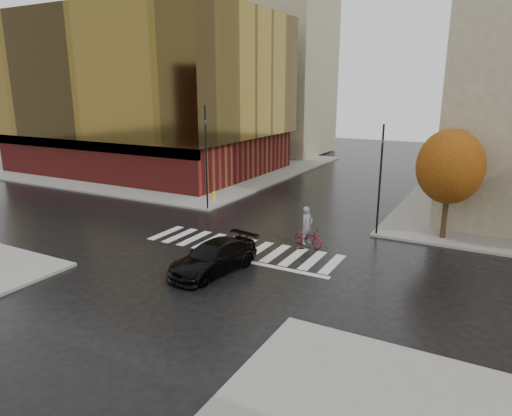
# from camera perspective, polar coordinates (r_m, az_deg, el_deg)

# --- Properties ---
(ground) EXTENTS (120.00, 120.00, 0.00)m
(ground) POSITION_cam_1_polar(r_m,az_deg,el_deg) (25.94, -2.42, -5.22)
(ground) COLOR black
(ground) RESTS_ON ground
(sidewalk_nw) EXTENTS (30.00, 30.00, 0.15)m
(sidewalk_nw) POSITION_cam_1_polar(r_m,az_deg,el_deg) (54.40, -10.11, 5.27)
(sidewalk_nw) COLOR gray
(sidewalk_nw) RESTS_ON ground
(crosswalk) EXTENTS (12.00, 3.00, 0.01)m
(crosswalk) POSITION_cam_1_polar(r_m,az_deg,el_deg) (26.35, -1.86, -4.89)
(crosswalk) COLOR silver
(crosswalk) RESTS_ON ground
(office_glass) EXTENTS (27.00, 19.00, 16.00)m
(office_glass) POSITION_cam_1_polar(r_m,az_deg,el_deg) (52.03, -13.54, 13.76)
(office_glass) COLOR maroon
(office_glass) RESTS_ON sidewalk_nw
(building_nw_far) EXTENTS (14.00, 12.00, 20.00)m
(building_nw_far) POSITION_cam_1_polar(r_m,az_deg,el_deg) (64.56, 2.33, 15.93)
(building_nw_far) COLOR gray
(building_nw_far) RESTS_ON sidewalk_nw
(tree_ne_a) EXTENTS (3.80, 3.80, 6.50)m
(tree_ne_a) POSITION_cam_1_polar(r_m,az_deg,el_deg) (28.73, 23.09, 4.77)
(tree_ne_a) COLOR black
(tree_ne_a) RESTS_ON sidewalk_ne
(sedan) EXTENTS (2.95, 5.46, 1.50)m
(sedan) POSITION_cam_1_polar(r_m,az_deg,el_deg) (22.79, -5.34, -6.16)
(sedan) COLOR black
(sedan) RESTS_ON ground
(cyclist) EXTENTS (2.17, 1.36, 2.33)m
(cyclist) POSITION_cam_1_polar(r_m,az_deg,el_deg) (26.43, 6.50, -3.11)
(cyclist) COLOR maroon
(cyclist) RESTS_ON ground
(traffic_light_nw) EXTENTS (0.20, 0.17, 7.56)m
(traffic_light_nw) POSITION_cam_1_polar(r_m,az_deg,el_deg) (33.38, -6.27, 7.16)
(traffic_light_nw) COLOR black
(traffic_light_nw) RESTS_ON sidewalk_nw
(traffic_light_ne) EXTENTS (0.15, 0.18, 6.68)m
(traffic_light_ne) POSITION_cam_1_polar(r_m,az_deg,el_deg) (28.33, 15.29, 4.14)
(traffic_light_ne) COLOR black
(traffic_light_ne) RESTS_ON sidewalk_ne
(fire_hydrant) EXTENTS (0.26, 0.26, 0.74)m
(fire_hydrant) POSITION_cam_1_polar(r_m,az_deg,el_deg) (36.57, -5.25, 1.59)
(fire_hydrant) COLOR #EEEC0E
(fire_hydrant) RESTS_ON sidewalk_nw
(manhole) EXTENTS (0.58, 0.58, 0.01)m
(manhole) POSITION_cam_1_polar(r_m,az_deg,el_deg) (26.32, 5.58, -4.97)
(manhole) COLOR #4F381C
(manhole) RESTS_ON ground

